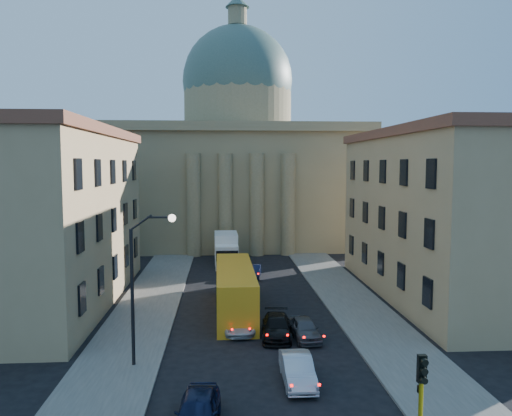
{
  "coord_description": "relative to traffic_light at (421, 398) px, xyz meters",
  "views": [
    {
      "loc": [
        -2.34,
        -20.16,
        11.63
      ],
      "look_at": [
        0.09,
        16.13,
        8.43
      ],
      "focal_mm": 35.0,
      "sensor_mm": 36.0,
      "label": 1
    }
  ],
  "objects": [
    {
      "name": "sidewalk_right",
      "position": [
        3.2,
        20.0,
        -2.51
      ],
      "size": [
        5.0,
        60.0,
        0.15
      ],
      "primitive_type": "cube",
      "color": "#575550",
      "rests_on": "ground"
    },
    {
      "name": "car_left_mid",
      "position": [
        -6.59,
        15.76,
        -1.95
      ],
      "size": [
        2.27,
        4.62,
        1.26
      ],
      "primitive_type": "imported",
      "rotation": [
        0.0,
        0.0,
        0.04
      ],
      "color": "silver",
      "rests_on": "ground"
    },
    {
      "name": "car_right_mid",
      "position": [
        -4.06,
        14.42,
        -1.89
      ],
      "size": [
        2.38,
        4.97,
        1.4
      ],
      "primitive_type": "imported",
      "rotation": [
        0.0,
        0.0,
        -0.09
      ],
      "color": "black",
      "rests_on": "ground"
    },
    {
      "name": "city_bus",
      "position": [
        -6.72,
        20.33,
        -0.68
      ],
      "size": [
        3.05,
        12.59,
        3.54
      ],
      "rotation": [
        0.0,
        0.0,
        0.01
      ],
      "color": "orange",
      "rests_on": "ground"
    },
    {
      "name": "box_truck",
      "position": [
        -7.27,
        38.84,
        -0.87
      ],
      "size": [
        2.72,
        6.63,
        3.62
      ],
      "rotation": [
        0.0,
        0.0,
        0.02
      ],
      "color": "silver",
      "rests_on": "ground"
    },
    {
      "name": "building_left",
      "position": [
        -22.3,
        24.0,
        4.84
      ],
      "size": [
        11.6,
        26.6,
        14.7
      ],
      "color": "tan",
      "rests_on": "ground"
    },
    {
      "name": "traffic_light",
      "position": [
        0.0,
        0.0,
        0.0
      ],
      "size": [
        0.34,
        0.29,
        4.3
      ],
      "color": "gold",
      "rests_on": "ground"
    },
    {
      "name": "car_right_distant",
      "position": [
        -4.5,
        32.16,
        -1.94
      ],
      "size": [
        1.85,
        4.04,
        1.28
      ],
      "primitive_type": "imported",
      "rotation": [
        0.0,
        0.0,
        -0.13
      ],
      "color": "black",
      "rests_on": "ground"
    },
    {
      "name": "building_right",
      "position": [
        11.7,
        24.0,
        4.84
      ],
      "size": [
        11.6,
        26.6,
        14.7
      ],
      "color": "tan",
      "rests_on": "ground"
    },
    {
      "name": "car_right_far",
      "position": [
        -2.24,
        13.96,
        -1.89
      ],
      "size": [
        1.96,
        4.2,
        1.39
      ],
      "primitive_type": "imported",
      "rotation": [
        0.0,
        0.0,
        0.08
      ],
      "color": "#454549",
      "rests_on": "ground"
    },
    {
      "name": "church",
      "position": [
        -5.3,
        57.47,
        9.29
      ],
      "size": [
        68.02,
        28.76,
        36.6
      ],
      "color": "olive",
      "rests_on": "ground"
    },
    {
      "name": "car_right_near",
      "position": [
        -3.73,
        7.3,
        -1.85
      ],
      "size": [
        1.56,
        4.46,
        1.47
      ],
      "primitive_type": "imported",
      "rotation": [
        0.0,
        0.0,
        0.0
      ],
      "color": "#B6B8BF",
      "rests_on": "ground"
    },
    {
      "name": "car_left_near",
      "position": [
        -8.8,
        3.0,
        -1.8
      ],
      "size": [
        2.19,
        4.74,
        1.57
      ],
      "primitive_type": "imported",
      "rotation": [
        0.0,
        0.0,
        -0.07
      ],
      "color": "black",
      "rests_on": "ground"
    },
    {
      "name": "street_lamp",
      "position": [
        -12.27,
        10.0,
        2.7
      ],
      "size": [
        2.62,
        0.44,
        8.83
      ],
      "color": "black",
      "rests_on": "ground"
    },
    {
      "name": "sidewalk_left",
      "position": [
        -13.8,
        20.0,
        -2.51
      ],
      "size": [
        5.0,
        60.0,
        0.15
      ],
      "primitive_type": "cube",
      "color": "#575550",
      "rests_on": "ground"
    }
  ]
}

